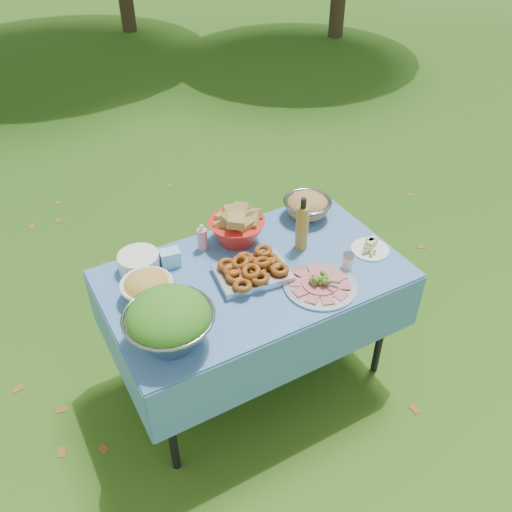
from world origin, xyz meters
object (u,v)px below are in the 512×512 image
Objects in this scene: salad_bowl at (169,321)px; bread_bowl at (237,226)px; pasta_bowl_steel at (307,205)px; picnic_table at (254,327)px; charcuterie_platter at (321,280)px; plate_stack at (139,262)px; oil_bottle at (302,224)px.

salad_bowl is 0.76m from bread_bowl.
bread_bowl is 1.12× the size of pasta_bowl_steel.
charcuterie_platter is (0.23, -0.24, 0.42)m from picnic_table.
charcuterie_platter is (-0.28, -0.53, -0.03)m from pasta_bowl_steel.
pasta_bowl_steel is at bearing 29.88° from picnic_table.
bread_bowl reaches higher than charcuterie_platter.
picnic_table is 3.81× the size of salad_bowl.
picnic_table is at bearing -32.17° from plate_stack.
salad_bowl is at bearing -153.54° from pasta_bowl_steel.
bread_bowl is 0.99× the size of oil_bottle.
picnic_table is at bearing -150.12° from pasta_bowl_steel.
salad_bowl is 0.76m from charcuterie_platter.
plate_stack is at bearing 142.31° from charcuterie_platter.
pasta_bowl_steel reaches higher than picnic_table.
pasta_bowl_steel is at bearing 62.58° from charcuterie_platter.
plate_stack is at bearing 176.79° from bread_bowl.
pasta_bowl_steel is (0.50, 0.29, 0.45)m from picnic_table.
salad_bowl is 1.45× the size of pasta_bowl_steel.
bread_bowl reaches higher than pasta_bowl_steel.
salad_bowl is at bearing -95.28° from plate_stack.
oil_bottle reaches higher than charcuterie_platter.
salad_bowl is (-0.53, -0.22, 0.51)m from picnic_table.
oil_bottle reaches higher than pasta_bowl_steel.
charcuterie_platter is (0.75, -0.02, -0.09)m from salad_bowl.
picnic_table is 4.94× the size of bread_bowl.
plate_stack is 0.58× the size of charcuterie_platter.
oil_bottle is at bearing 11.07° from picnic_table.
pasta_bowl_steel is 0.88× the size of oil_bottle.
pasta_bowl_steel is at bearing 26.46° from salad_bowl.
salad_bowl is 0.53m from plate_stack.
picnic_table is 0.71m from plate_stack.
picnic_table is at bearing -100.30° from bread_bowl.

